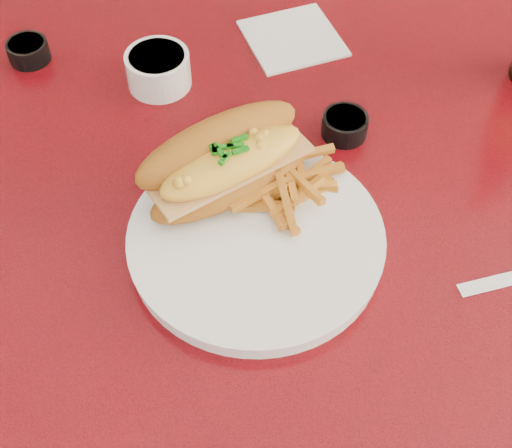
{
  "coord_description": "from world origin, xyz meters",
  "views": [
    {
      "loc": [
        0.0,
        -0.58,
        1.41
      ],
      "look_at": [
        -0.02,
        -0.12,
        0.81
      ],
      "focal_mm": 50.0,
      "sensor_mm": 36.0,
      "label": 1
    }
  ],
  "objects_px": {
    "fork": "(301,190)",
    "gravy_ramekin": "(158,69)",
    "sauce_cup_left": "(28,50)",
    "diner_table": "(273,246)",
    "mac_hoagie": "(227,162)",
    "booth_bench_far": "(281,56)",
    "sauce_cup_right": "(345,125)",
    "dinner_plate": "(256,240)"
  },
  "relations": [
    {
      "from": "fork",
      "to": "diner_table",
      "type": "bearing_deg",
      "value": 42.32
    },
    {
      "from": "fork",
      "to": "gravy_ramekin",
      "type": "relative_size",
      "value": 1.24
    },
    {
      "from": "dinner_plate",
      "to": "gravy_ramekin",
      "type": "relative_size",
      "value": 2.81
    },
    {
      "from": "dinner_plate",
      "to": "mac_hoagie",
      "type": "height_order",
      "value": "mac_hoagie"
    },
    {
      "from": "diner_table",
      "to": "dinner_plate",
      "type": "distance_m",
      "value": 0.21
    },
    {
      "from": "diner_table",
      "to": "sauce_cup_left",
      "type": "relative_size",
      "value": 20.62
    },
    {
      "from": "diner_table",
      "to": "sauce_cup_right",
      "type": "bearing_deg",
      "value": 36.32
    },
    {
      "from": "booth_bench_far",
      "to": "gravy_ramekin",
      "type": "relative_size",
      "value": 11.36
    },
    {
      "from": "gravy_ramekin",
      "to": "sauce_cup_right",
      "type": "bearing_deg",
      "value": -18.93
    },
    {
      "from": "mac_hoagie",
      "to": "sauce_cup_left",
      "type": "distance_m",
      "value": 0.38
    },
    {
      "from": "dinner_plate",
      "to": "mac_hoagie",
      "type": "bearing_deg",
      "value": 116.56
    },
    {
      "from": "mac_hoagie",
      "to": "sauce_cup_left",
      "type": "bearing_deg",
      "value": 105.19
    },
    {
      "from": "diner_table",
      "to": "gravy_ramekin",
      "type": "height_order",
      "value": "gravy_ramekin"
    },
    {
      "from": "dinner_plate",
      "to": "mac_hoagie",
      "type": "distance_m",
      "value": 0.09
    },
    {
      "from": "sauce_cup_left",
      "to": "fork",
      "type": "bearing_deg",
      "value": -32.41
    },
    {
      "from": "mac_hoagie",
      "to": "fork",
      "type": "height_order",
      "value": "mac_hoagie"
    },
    {
      "from": "fork",
      "to": "gravy_ramekin",
      "type": "distance_m",
      "value": 0.27
    },
    {
      "from": "booth_bench_far",
      "to": "gravy_ramekin",
      "type": "distance_m",
      "value": 0.85
    },
    {
      "from": "booth_bench_far",
      "to": "sauce_cup_right",
      "type": "bearing_deg",
      "value": -83.59
    },
    {
      "from": "mac_hoagie",
      "to": "sauce_cup_right",
      "type": "bearing_deg",
      "value": 2.11
    },
    {
      "from": "sauce_cup_left",
      "to": "diner_table",
      "type": "bearing_deg",
      "value": -28.4
    },
    {
      "from": "fork",
      "to": "gravy_ramekin",
      "type": "bearing_deg",
      "value": 56.09
    },
    {
      "from": "booth_bench_far",
      "to": "gravy_ramekin",
      "type": "xyz_separation_m",
      "value": [
        -0.16,
        -0.66,
        0.51
      ]
    },
    {
      "from": "gravy_ramekin",
      "to": "sauce_cup_left",
      "type": "xyz_separation_m",
      "value": [
        -0.19,
        0.04,
        -0.01
      ]
    },
    {
      "from": "diner_table",
      "to": "sauce_cup_left",
      "type": "bearing_deg",
      "value": 151.6
    },
    {
      "from": "diner_table",
      "to": "sauce_cup_left",
      "type": "xyz_separation_m",
      "value": [
        -0.35,
        0.19,
        0.18
      ]
    },
    {
      "from": "gravy_ramekin",
      "to": "sauce_cup_left",
      "type": "bearing_deg",
      "value": 167.36
    },
    {
      "from": "sauce_cup_left",
      "to": "sauce_cup_right",
      "type": "relative_size",
      "value": 0.95
    },
    {
      "from": "fork",
      "to": "sauce_cup_left",
      "type": "xyz_separation_m",
      "value": [
        -0.38,
        0.24,
        -0.0
      ]
    },
    {
      "from": "dinner_plate",
      "to": "sauce_cup_left",
      "type": "relative_size",
      "value": 4.97
    },
    {
      "from": "mac_hoagie",
      "to": "fork",
      "type": "distance_m",
      "value": 0.09
    },
    {
      "from": "fork",
      "to": "sauce_cup_left",
      "type": "distance_m",
      "value": 0.45
    },
    {
      "from": "sauce_cup_right",
      "to": "sauce_cup_left",
      "type": "bearing_deg",
      "value": 163.75
    },
    {
      "from": "sauce_cup_left",
      "to": "booth_bench_far",
      "type": "bearing_deg",
      "value": 60.92
    },
    {
      "from": "fork",
      "to": "sauce_cup_right",
      "type": "bearing_deg",
      "value": -13.33
    },
    {
      "from": "mac_hoagie",
      "to": "diner_table",
      "type": "bearing_deg",
      "value": 4.79
    },
    {
      "from": "fork",
      "to": "sauce_cup_right",
      "type": "distance_m",
      "value": 0.13
    },
    {
      "from": "fork",
      "to": "sauce_cup_left",
      "type": "relative_size",
      "value": 2.19
    },
    {
      "from": "booth_bench_far",
      "to": "dinner_plate",
      "type": "relative_size",
      "value": 4.05
    },
    {
      "from": "booth_bench_far",
      "to": "dinner_plate",
      "type": "xyz_separation_m",
      "value": [
        -0.02,
        -0.93,
        0.49
      ]
    },
    {
      "from": "dinner_plate",
      "to": "sauce_cup_right",
      "type": "height_order",
      "value": "sauce_cup_right"
    },
    {
      "from": "booth_bench_far",
      "to": "sauce_cup_right",
      "type": "relative_size",
      "value": 19.21
    }
  ]
}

